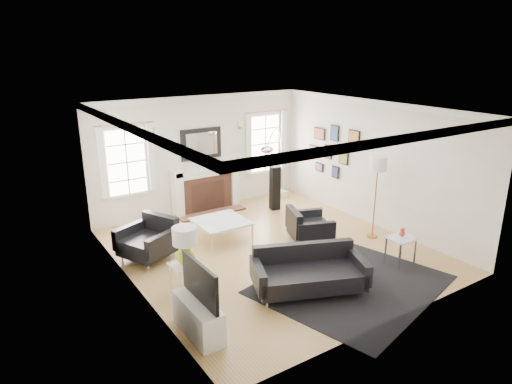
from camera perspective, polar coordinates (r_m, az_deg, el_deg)
floor at (r=9.19m, az=1.91°, el=-7.27°), size 6.00×6.00×0.00m
back_wall at (r=11.19m, az=-6.91°, el=4.79°), size 5.50×0.04×2.80m
front_wall at (r=6.61m, az=17.20°, el=-5.15°), size 5.50×0.04×2.80m
left_wall at (r=7.52m, az=-15.40°, el=-2.20°), size 0.04×6.00×2.80m
right_wall at (r=10.47m, az=14.43°, el=3.45°), size 0.04×6.00×2.80m
ceiling at (r=8.40m, az=2.10°, el=10.32°), size 5.50×6.00×0.02m
crown_molding at (r=8.41m, az=2.10°, el=9.91°), size 5.50×6.00×0.12m
fireplace at (r=11.23m, az=-6.27°, el=0.32°), size 1.70×0.69×1.11m
mantel_mirror at (r=11.10m, az=-6.85°, el=6.00°), size 1.05×0.07×0.75m
window_left at (r=10.47m, az=-15.89°, el=3.66°), size 1.24×0.15×1.62m
window_right at (r=12.05m, az=1.12°, el=6.12°), size 1.24×0.15×1.62m
gallery_wall at (r=11.30m, az=9.54°, el=5.49°), size 0.04×1.73×1.29m
tv_unit at (r=6.65m, az=-7.22°, el=-14.74°), size 0.35×1.00×1.09m
area_rug at (r=8.11m, az=11.86°, el=-11.23°), size 3.53×3.18×0.01m
sofa at (r=7.68m, az=6.52°, el=-9.96°), size 2.02×1.46×0.60m
armchair_left at (r=8.94m, az=-13.15°, el=-5.92°), size 1.18×1.24×0.66m
armchair_right at (r=9.47m, az=6.41°, el=-4.38°), size 1.05×1.11×0.60m
coffee_table at (r=9.47m, az=-4.39°, el=-3.76°), size 1.02×1.02×0.45m
side_table_left at (r=7.57m, az=-8.68°, el=-9.65°), size 0.48×0.48×0.53m
nesting_table at (r=8.85m, az=17.69°, el=-6.13°), size 0.50×0.42×0.54m
gourd_lamp at (r=7.36m, az=-8.85°, el=-6.36°), size 0.40×0.40×0.64m
orange_vase at (r=8.77m, az=17.82°, el=-4.85°), size 0.11×0.11×0.17m
arc_floor_lamp at (r=11.34m, az=2.38°, el=3.58°), size 1.46×1.35×2.06m
stick_floor_lamp at (r=9.63m, az=14.98°, el=2.94°), size 0.36×0.36×1.76m
speaker_tower at (r=11.27m, az=2.38°, el=0.50°), size 0.26×0.26×1.10m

